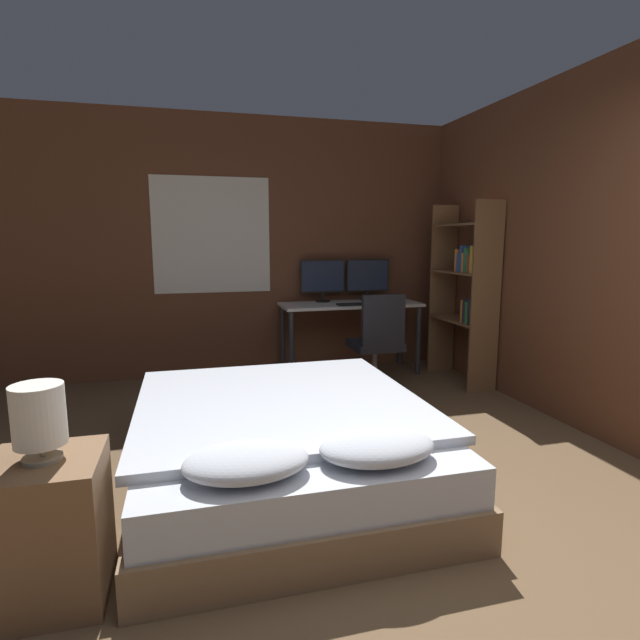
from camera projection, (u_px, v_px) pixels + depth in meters
name	position (u px, v px, depth m)	size (l,w,h in m)	color
ground_plane	(486.00, 610.00, 1.96)	(20.00, 20.00, 0.00)	brown
wall_back	(288.00, 247.00, 5.40)	(12.00, 0.08, 2.70)	brown
wall_side_right	(594.00, 252.00, 3.63)	(0.06, 12.00, 2.70)	brown
bed	(284.00, 442.00, 2.98)	(1.68, 2.01, 0.55)	#846647
nightstand	(49.00, 529.00, 1.99)	(0.42, 0.43, 0.59)	brown
bedside_lamp	(39.00, 416.00, 1.92)	(0.19, 0.19, 0.30)	gray
desk	(350.00, 312.00, 5.33)	(1.48, 0.56, 0.77)	beige
monitor_left	(323.00, 278.00, 5.38)	(0.49, 0.16, 0.45)	black
monitor_right	(368.00, 277.00, 5.51)	(0.49, 0.16, 0.45)	black
keyboard	(356.00, 304.00, 5.14)	(0.39, 0.13, 0.02)	black
computer_mouse	(381.00, 302.00, 5.21)	(0.07, 0.05, 0.04)	black
office_chair	(377.00, 352.00, 4.75)	(0.52, 0.52, 0.94)	black
bookshelf	(468.00, 283.00, 4.90)	(0.30, 0.83, 1.79)	brown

